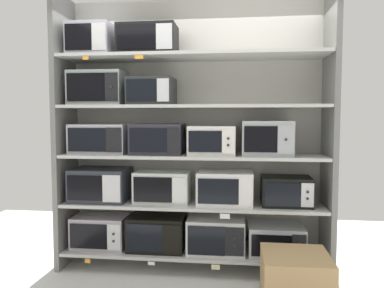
{
  "coord_description": "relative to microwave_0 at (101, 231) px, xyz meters",
  "views": [
    {
      "loc": [
        0.43,
        -3.66,
        1.51
      ],
      "look_at": [
        0.0,
        0.0,
        1.24
      ],
      "focal_mm": 35.6,
      "sensor_mm": 36.0,
      "label": 1
    }
  ],
  "objects": [
    {
      "name": "back_panel",
      "position": [
        0.93,
        0.28,
        1.0
      ],
      "size": [
        2.73,
        0.04,
        2.7
      ],
      "primitive_type": "cube",
      "color": "beige",
      "rests_on": "ground"
    },
    {
      "name": "upright_left",
      "position": [
        -0.36,
        0.0,
        1.0
      ],
      "size": [
        0.05,
        0.51,
        2.7
      ],
      "primitive_type": "cube",
      "color": "slate",
      "rests_on": "ground"
    },
    {
      "name": "upright_right",
      "position": [
        2.23,
        0.0,
        1.0
      ],
      "size": [
        0.05,
        0.51,
        2.7
      ],
      "primitive_type": "cube",
      "color": "slate",
      "rests_on": "ground"
    },
    {
      "name": "shelf_0",
      "position": [
        0.93,
        0.0,
        -0.17
      ],
      "size": [
        2.53,
        0.51,
        0.03
      ],
      "primitive_type": "cube",
      "color": "beige",
      "rests_on": "ground"
    },
    {
      "name": "microwave_0",
      "position": [
        0.0,
        0.0,
        0.0
      ],
      "size": [
        0.54,
        0.37,
        0.32
      ],
      "color": "#A59AA5",
      "rests_on": "shelf_0"
    },
    {
      "name": "microwave_1",
      "position": [
        0.58,
        -0.0,
        0.01
      ],
      "size": [
        0.56,
        0.39,
        0.34
      ],
      "color": "black",
      "rests_on": "shelf_0"
    },
    {
      "name": "microwave_2",
      "position": [
        1.17,
        -0.0,
        0.01
      ],
      "size": [
        0.56,
        0.42,
        0.34
      ],
      "color": "silver",
      "rests_on": "shelf_0"
    },
    {
      "name": "microwave_3",
      "position": [
        1.75,
        0.0,
        -0.02
      ],
      "size": [
        0.52,
        0.41,
        0.28
      ],
      "color": "#B5BCC1",
      "rests_on": "shelf_0"
    },
    {
      "name": "price_tag_0",
      "position": [
        -0.04,
        -0.25,
        -0.22
      ],
      "size": [
        0.06,
        0.0,
        0.04
      ],
      "primitive_type": "cube",
      "color": "orange"
    },
    {
      "name": "price_tag_1",
      "position": [
        0.58,
        -0.25,
        -0.21
      ],
      "size": [
        0.06,
        0.0,
        0.03
      ],
      "primitive_type": "cube",
      "color": "white"
    },
    {
      "name": "price_tag_2",
      "position": [
        1.18,
        -0.25,
        -0.22
      ],
      "size": [
        0.08,
        0.0,
        0.05
      ],
      "primitive_type": "cube",
      "color": "beige"
    },
    {
      "name": "price_tag_3",
      "position": [
        1.76,
        -0.25,
        -0.22
      ],
      "size": [
        0.06,
        0.0,
        0.05
      ],
      "primitive_type": "cube",
      "color": "white"
    },
    {
      "name": "shelf_1",
      "position": [
        0.93,
        0.0,
        0.3
      ],
      "size": [
        2.53,
        0.51,
        0.03
      ],
      "primitive_type": "cube",
      "color": "beige"
    },
    {
      "name": "microwave_4",
      "position": [
        0.01,
        0.0,
        0.48
      ],
      "size": [
        0.56,
        0.43,
        0.32
      ],
      "color": "#2B2F39",
      "rests_on": "shelf_1"
    },
    {
      "name": "microwave_5",
      "position": [
        0.64,
        -0.0,
        0.47
      ],
      "size": [
        0.54,
        0.34,
        0.3
      ],
      "color": "silver",
      "rests_on": "shelf_1"
    },
    {
      "name": "microwave_6",
      "position": [
        1.26,
        0.0,
        0.48
      ],
      "size": [
        0.53,
        0.43,
        0.32
      ],
      "color": "white",
      "rests_on": "shelf_1"
    },
    {
      "name": "microwave_7",
      "position": [
        1.84,
        -0.0,
        0.46
      ],
      "size": [
        0.47,
        0.36,
        0.27
      ],
      "color": "black",
      "rests_on": "shelf_1"
    },
    {
      "name": "price_tag_4",
      "position": [
        1.26,
        -0.25,
        0.26
      ],
      "size": [
        0.09,
        0.0,
        0.05
      ],
      "primitive_type": "cube",
      "color": "white"
    },
    {
      "name": "shelf_2",
      "position": [
        0.93,
        0.0,
        0.78
      ],
      "size": [
        2.53,
        0.51,
        0.03
      ],
      "primitive_type": "cube",
      "color": "beige"
    },
    {
      "name": "microwave_8",
      "position": [
        0.01,
        -0.0,
        0.94
      ],
      "size": [
        0.56,
        0.35,
        0.29
      ],
      "color": "#B4B3BD",
      "rests_on": "shelf_2"
    },
    {
      "name": "microwave_9",
      "position": [
        0.6,
        0.0,
        0.94
      ],
      "size": [
        0.5,
        0.42,
        0.29
      ],
      "color": "#2E2C36",
      "rests_on": "shelf_2"
    },
    {
      "name": "microwave_10",
      "position": [
        1.13,
        0.0,
        0.94
      ],
      "size": [
        0.45,
        0.42,
        0.28
      ],
      "color": "silver",
      "rests_on": "shelf_2"
    },
    {
      "name": "microwave_11",
      "position": [
        1.65,
        0.0,
        0.96
      ],
      "size": [
        0.47,
        0.43,
        0.33
      ],
      "color": "#A0A4A7",
      "rests_on": "shelf_2"
    },
    {
      "name": "shelf_3",
      "position": [
        0.93,
        0.0,
        1.26
      ],
      "size": [
        2.53,
        0.51,
        0.03
      ],
      "primitive_type": "cube",
      "color": "beige"
    },
    {
      "name": "microwave_12",
      "position": [
        -0.0,
        -0.0,
        1.44
      ],
      "size": [
        0.53,
        0.35,
        0.33
      ],
      "color": "#99A5A1",
      "rests_on": "shelf_3"
    },
    {
      "name": "microwave_13",
      "position": [
        0.54,
        0.0,
        1.41
      ],
      "size": [
        0.43,
        0.43,
        0.26
      ],
      "color": "#2C2E2F",
      "rests_on": "shelf_3"
    },
    {
      "name": "shelf_4",
      "position": [
        0.93,
        0.0,
        1.74
      ],
      "size": [
        2.53,
        0.51,
        0.03
      ],
      "primitive_type": "cube",
      "color": "beige"
    },
    {
      "name": "microwave_14",
      "position": [
        -0.06,
        0.0,
        1.91
      ],
      "size": [
        0.42,
        0.36,
        0.31
      ],
      "color": "#A1A0AE",
      "rests_on": "shelf_4"
    },
    {
      "name": "microwave_15",
      "position": [
        0.5,
        -0.0,
        1.9
      ],
      "size": [
        0.55,
        0.35,
        0.29
      ],
      "color": "black",
      "rests_on": "shelf_4"
    },
    {
      "name": "price_tag_5",
      "position": [
        -0.02,
        -0.25,
        1.7
      ],
      "size": [
        0.05,
        0.0,
        0.03
      ],
      "primitive_type": "cube",
      "color": "orange"
    },
    {
      "name": "price_tag_6",
      "position": [
        0.48,
        -0.25,
        1.7
      ],
      "size": [
        0.08,
        0.0,
        0.03
      ],
      "primitive_type": "cube",
      "color": "orange"
    },
    {
      "name": "shipping_carton",
      "position": [
        1.84,
        -0.66,
        -0.13
      ],
      "size": [
        0.52,
        0.52,
        0.43
      ],
      "primitive_type": "cube",
      "color": "tan",
      "rests_on": "ground"
    }
  ]
}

